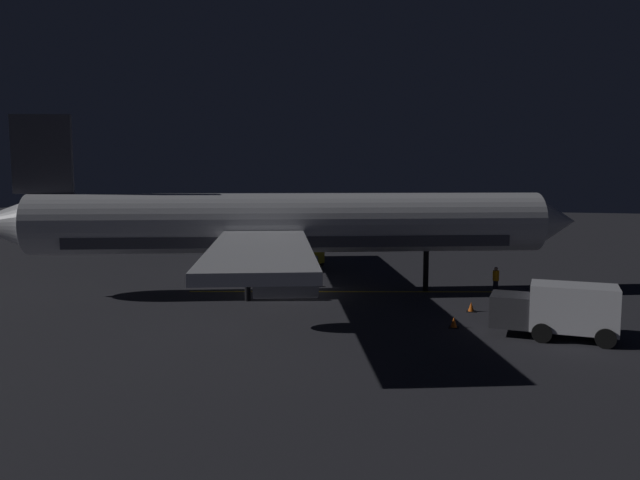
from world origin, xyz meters
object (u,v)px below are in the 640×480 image
airliner (280,226)px  baggage_truck (560,311)px  traffic_cone_near_left (454,323)px  catering_truck (292,252)px  traffic_cone_near_right (471,307)px  ground_crew_worker (496,280)px

airliner → baggage_truck: 17.82m
airliner → traffic_cone_near_left: 13.47m
catering_truck → traffic_cone_near_right: catering_truck is taller
traffic_cone_near_left → traffic_cone_near_right: 3.98m
ground_crew_worker → traffic_cone_near_right: size_ratio=3.16×
ground_crew_worker → traffic_cone_near_right: (5.66, -1.47, -0.64)m
airliner → catering_truck: (-10.41, -2.35, -3.09)m
baggage_truck → traffic_cone_near_right: bearing=-139.5°
baggage_truck → traffic_cone_near_left: bearing=-99.9°
traffic_cone_near_left → catering_truck: bearing=-141.1°
baggage_truck → catering_truck: baggage_truck is taller
ground_crew_worker → traffic_cone_near_right: ground_crew_worker is taller
catering_truck → traffic_cone_near_right: (12.83, 14.33, -1.01)m
baggage_truck → ground_crew_worker: 10.73m
airliner → traffic_cone_near_left: size_ratio=69.27×
airliner → ground_crew_worker: size_ratio=21.90×
catering_truck → baggage_truck: bearing=46.3°
ground_crew_worker → catering_truck: bearing=-114.4°
airliner → baggage_truck: bearing=65.9°
airliner → baggage_truck: (7.17, 16.03, -3.05)m
ground_crew_worker → traffic_cone_near_left: (9.56, -2.27, -0.64)m
catering_truck → traffic_cone_near_right: 19.26m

